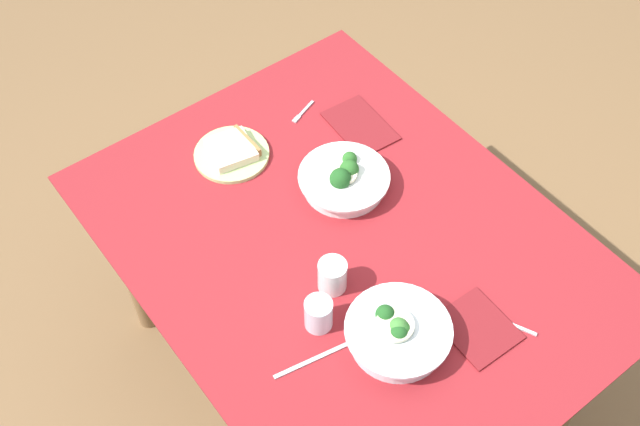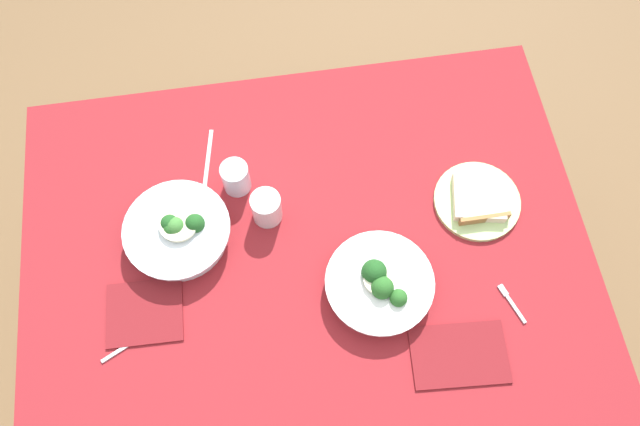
% 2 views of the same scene
% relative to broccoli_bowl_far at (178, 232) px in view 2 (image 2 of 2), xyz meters
% --- Properties ---
extents(ground_plane, '(6.00, 6.00, 0.00)m').
position_rel_broccoli_bowl_far_xyz_m(ground_plane, '(0.29, -0.09, -0.76)').
color(ground_plane, brown).
extents(dining_table, '(1.34, 1.03, 0.73)m').
position_rel_broccoli_bowl_far_xyz_m(dining_table, '(0.29, -0.09, -0.14)').
color(dining_table, maroon).
rests_on(dining_table, ground_plane).
extents(broccoli_bowl_far, '(0.25, 0.25, 0.09)m').
position_rel_broccoli_bowl_far_xyz_m(broccoli_bowl_far, '(0.00, 0.00, 0.00)').
color(broccoli_bowl_far, white).
rests_on(broccoli_bowl_far, dining_table).
extents(broccoli_bowl_near, '(0.25, 0.25, 0.09)m').
position_rel_broccoli_bowl_far_xyz_m(broccoli_bowl_near, '(0.44, -0.19, -0.00)').
color(broccoli_bowl_near, white).
rests_on(broccoli_bowl_near, dining_table).
extents(bread_side_plate, '(0.21, 0.21, 0.04)m').
position_rel_broccoli_bowl_far_xyz_m(bread_side_plate, '(0.72, -0.02, -0.02)').
color(bread_side_plate, '#B7D684').
rests_on(bread_side_plate, dining_table).
extents(water_glass_center, '(0.07, 0.07, 0.09)m').
position_rel_broccoli_bowl_far_xyz_m(water_glass_center, '(0.15, 0.12, 0.01)').
color(water_glass_center, silver).
rests_on(water_glass_center, dining_table).
extents(water_glass_side, '(0.07, 0.07, 0.09)m').
position_rel_broccoli_bowl_far_xyz_m(water_glass_side, '(0.21, 0.03, 0.01)').
color(water_glass_side, silver).
rests_on(water_glass_side, dining_table).
extents(fork_by_far_bowl, '(0.04, 0.10, 0.00)m').
position_rel_broccoli_bowl_far_xyz_m(fork_by_far_bowl, '(0.73, -0.27, -0.03)').
color(fork_by_far_bowl, '#B7B7BC').
rests_on(fork_by_far_bowl, dining_table).
extents(fork_by_near_bowl, '(0.10, 0.06, 0.00)m').
position_rel_broccoli_bowl_far_xyz_m(fork_by_near_bowl, '(-0.14, -0.24, -0.03)').
color(fork_by_near_bowl, '#B7B7BC').
rests_on(fork_by_near_bowl, dining_table).
extents(table_knife_left, '(0.05, 0.19, 0.00)m').
position_rel_broccoli_bowl_far_xyz_m(table_knife_left, '(0.08, 0.19, -0.03)').
color(table_knife_left, '#B7B7BC').
rests_on(table_knife_left, dining_table).
extents(napkin_folded_upper, '(0.22, 0.15, 0.01)m').
position_rel_broccoli_bowl_far_xyz_m(napkin_folded_upper, '(0.59, -0.37, -0.03)').
color(napkin_folded_upper, maroon).
rests_on(napkin_folded_upper, dining_table).
extents(napkin_folded_lower, '(0.18, 0.15, 0.01)m').
position_rel_broccoli_bowl_far_xyz_m(napkin_folded_lower, '(-0.09, -0.17, -0.03)').
color(napkin_folded_lower, maroon).
rests_on(napkin_folded_lower, dining_table).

